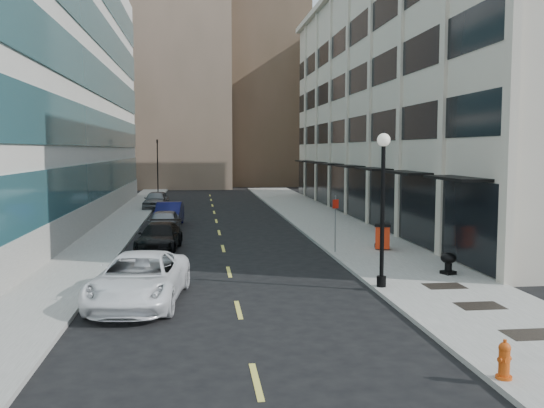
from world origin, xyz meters
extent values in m
plane|color=black|center=(0.00, 0.00, 0.00)|extent=(160.00, 160.00, 0.00)
cube|color=gray|center=(7.50, 20.00, 0.07)|extent=(5.00, 80.00, 0.15)
cube|color=gray|center=(-6.50, 20.00, 0.07)|extent=(3.00, 80.00, 0.15)
cube|color=beige|center=(17.00, 27.00, 9.00)|extent=(14.00, 46.00, 18.00)
cube|color=black|center=(10.02, 27.00, 2.00)|extent=(0.18, 46.00, 3.60)
cube|color=black|center=(10.03, 27.00, 6.50)|extent=(0.12, 46.00, 1.80)
cube|color=black|center=(10.03, 27.00, 10.00)|extent=(0.12, 46.00, 1.80)
cube|color=black|center=(10.03, 27.00, 13.50)|extent=(0.12, 46.00, 1.80)
cube|color=beige|center=(10.00, 4.00, 9.00)|extent=(0.35, 0.60, 18.00)
cube|color=beige|center=(10.00, 10.00, 9.00)|extent=(0.35, 0.60, 18.00)
cube|color=beige|center=(10.00, 16.00, 9.00)|extent=(0.35, 0.60, 18.00)
cube|color=beige|center=(10.00, 22.00, 9.00)|extent=(0.35, 0.60, 18.00)
cube|color=beige|center=(10.00, 28.00, 9.00)|extent=(0.35, 0.60, 18.00)
cube|color=beige|center=(10.00, 34.00, 9.00)|extent=(0.35, 0.60, 18.00)
cube|color=beige|center=(10.00, 40.00, 9.00)|extent=(0.35, 0.60, 18.00)
cube|color=beige|center=(10.00, 46.00, 9.00)|extent=(0.35, 0.60, 18.00)
cube|color=black|center=(9.35, 7.00, 3.90)|extent=(1.30, 4.00, 0.12)
cube|color=black|center=(9.35, 13.00, 3.90)|extent=(1.30, 4.00, 0.12)
cube|color=black|center=(9.35, 19.00, 3.90)|extent=(1.30, 4.00, 0.12)
cube|color=black|center=(9.35, 25.00, 3.90)|extent=(1.30, 4.00, 0.12)
cube|color=black|center=(9.35, 31.00, 3.90)|extent=(1.30, 4.00, 0.12)
cube|color=black|center=(9.35, 37.00, 3.90)|extent=(1.30, 4.00, 0.12)
cube|color=black|center=(9.35, 43.00, 3.90)|extent=(1.30, 4.00, 0.12)
cube|color=gray|center=(-7.96, 27.00, 0.90)|extent=(0.20, 46.00, 1.80)
cube|color=#316972|center=(-7.97, 27.00, 3.00)|extent=(0.14, 45.60, 2.40)
cube|color=#316972|center=(-7.97, 27.00, 6.50)|extent=(0.14, 45.60, 2.40)
cube|color=#316972|center=(-7.97, 27.00, 10.00)|extent=(0.14, 45.60, 2.40)
cube|color=#316972|center=(-7.97, 27.00, 13.50)|extent=(0.14, 45.60, 2.40)
cube|color=#876C58|center=(-4.00, 68.00, 14.00)|extent=(14.00, 18.00, 28.00)
cube|color=brown|center=(8.00, 72.00, 17.00)|extent=(12.00, 16.00, 34.00)
cube|color=#876C58|center=(-14.00, 78.00, 11.00)|extent=(12.00, 14.00, 22.00)
cube|color=beige|center=(18.00, 66.00, 10.00)|extent=(10.00, 14.00, 20.00)
cube|color=black|center=(7.60, -2.00, 0.15)|extent=(1.40, 1.00, 0.01)
cube|color=black|center=(7.60, 1.00, 0.15)|extent=(1.40, 1.00, 0.01)
cube|color=black|center=(7.60, 3.80, 0.15)|extent=(1.40, 1.00, 0.01)
cube|color=#D8CC4C|center=(0.00, -4.00, 0.01)|extent=(0.15, 2.20, 0.01)
cube|color=#D8CC4C|center=(0.00, 2.00, 0.01)|extent=(0.15, 2.20, 0.01)
cube|color=#D8CC4C|center=(0.00, 8.00, 0.01)|extent=(0.15, 2.20, 0.01)
cube|color=#D8CC4C|center=(0.00, 14.00, 0.01)|extent=(0.15, 2.20, 0.01)
cube|color=#D8CC4C|center=(0.00, 20.00, 0.01)|extent=(0.15, 2.20, 0.01)
cube|color=#D8CC4C|center=(0.00, 26.00, 0.01)|extent=(0.15, 2.20, 0.01)
cube|color=#D8CC4C|center=(0.00, 32.00, 0.01)|extent=(0.15, 2.20, 0.01)
cube|color=#D8CC4C|center=(0.00, 38.00, 0.01)|extent=(0.15, 2.20, 0.01)
cube|color=#D8CC4C|center=(0.00, 44.00, 0.01)|extent=(0.15, 2.20, 0.01)
cube|color=#D8CC4C|center=(0.00, 50.00, 0.01)|extent=(0.15, 2.20, 0.01)
cylinder|color=black|center=(-5.50, 48.00, 3.00)|extent=(0.12, 0.12, 6.00)
imported|color=black|center=(-5.50, 48.00, 5.99)|extent=(0.66, 0.66, 1.98)
imported|color=white|center=(-3.20, 3.18, 0.83)|extent=(3.36, 6.20, 1.65)
imported|color=black|center=(-3.20, 13.73, 0.70)|extent=(2.37, 4.95, 1.39)
imported|color=gray|center=(-3.26, 18.75, 0.78)|extent=(2.04, 4.63, 1.55)
imported|color=#131448|center=(-3.20, 23.75, 0.78)|extent=(1.91, 4.82, 1.56)
imported|color=slate|center=(-4.80, 35.00, 0.79)|extent=(2.26, 4.77, 1.58)
cylinder|color=#D64B0F|center=(5.30, -4.86, 0.18)|extent=(0.35, 0.35, 0.07)
cylinder|color=#D64B0F|center=(5.30, -4.86, 0.51)|extent=(0.24, 0.24, 0.59)
sphere|color=#D64B0F|center=(5.30, -4.86, 0.83)|extent=(0.26, 0.26, 0.26)
cylinder|color=#D64B0F|center=(5.30, -4.86, 0.96)|extent=(0.08, 0.08, 0.11)
cylinder|color=#D64B0F|center=(5.30, -4.86, 0.59)|extent=(0.33, 0.21, 0.12)
cylinder|color=#D64B0F|center=(5.30, -4.89, 0.59)|extent=(0.21, 0.22, 0.16)
cube|color=red|center=(7.81, 11.97, 0.77)|extent=(0.87, 0.87, 1.12)
cube|color=black|center=(7.81, 11.97, 1.36)|extent=(0.98, 0.98, 0.13)
cylinder|color=black|center=(7.58, 12.34, 0.27)|extent=(0.07, 0.25, 0.25)
cylinder|color=black|center=(8.03, 12.34, 0.27)|extent=(0.07, 0.25, 0.25)
cylinder|color=black|center=(5.30, 4.00, 0.34)|extent=(0.34, 0.34, 0.38)
cylinder|color=black|center=(5.30, 4.00, 2.81)|extent=(0.15, 0.15, 4.90)
sphere|color=silver|center=(5.30, 4.00, 5.43)|extent=(0.47, 0.47, 0.47)
cone|color=black|center=(5.30, 4.00, 5.69)|extent=(0.13, 0.13, 0.19)
cylinder|color=slate|center=(5.30, 11.47, 1.51)|extent=(0.05, 0.05, 2.73)
cube|color=#B0180B|center=(5.30, 11.45, 2.48)|extent=(0.31, 0.12, 0.43)
cube|color=black|center=(8.60, 5.82, 0.22)|extent=(0.60, 0.60, 0.13)
cylinder|color=black|center=(8.60, 5.82, 0.48)|extent=(0.29, 0.29, 0.44)
ellipsoid|color=black|center=(8.60, 5.82, 0.79)|extent=(0.62, 0.62, 0.44)
camera|label=1|loc=(-1.21, -16.87, 5.10)|focal=40.00mm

